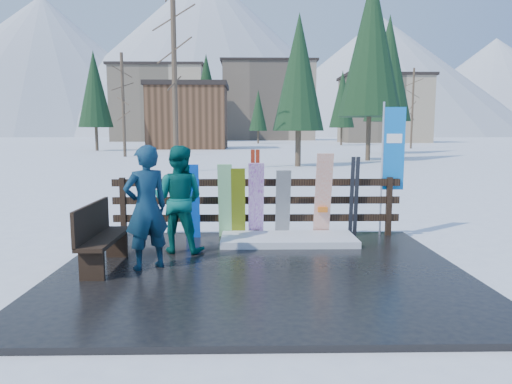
{
  "coord_description": "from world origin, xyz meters",
  "views": [
    {
      "loc": [
        -0.18,
        -6.59,
        2.08
      ],
      "look_at": [
        -0.04,
        1.0,
        1.1
      ],
      "focal_mm": 32.0,
      "sensor_mm": 36.0,
      "label": 1
    }
  ],
  "objects_px": {
    "bench": "(100,234)",
    "rental_flag": "(391,154)",
    "snowboard_3": "(256,201)",
    "snowboard_4": "(283,204)",
    "snowboard_1": "(225,201)",
    "person_back": "(179,199)",
    "snowboard_0": "(192,202)",
    "snowboard_5": "(323,196)",
    "snowboard_2": "(238,203)",
    "person_front": "(146,208)"
  },
  "relations": [
    {
      "from": "bench",
      "to": "rental_flag",
      "type": "height_order",
      "value": "rental_flag"
    },
    {
      "from": "snowboard_3",
      "to": "snowboard_4",
      "type": "xyz_separation_m",
      "value": [
        0.51,
        0.0,
        -0.07
      ]
    },
    {
      "from": "snowboard_1",
      "to": "rental_flag",
      "type": "height_order",
      "value": "rental_flag"
    },
    {
      "from": "snowboard_1",
      "to": "person_back",
      "type": "xyz_separation_m",
      "value": [
        -0.74,
        -0.97,
        0.18
      ]
    },
    {
      "from": "snowboard_4",
      "to": "rental_flag",
      "type": "height_order",
      "value": "rental_flag"
    },
    {
      "from": "snowboard_0",
      "to": "person_back",
      "type": "height_order",
      "value": "person_back"
    },
    {
      "from": "bench",
      "to": "snowboard_5",
      "type": "distance_m",
      "value": 4.12
    },
    {
      "from": "snowboard_5",
      "to": "snowboard_2",
      "type": "bearing_deg",
      "value": 180.0
    },
    {
      "from": "snowboard_5",
      "to": "snowboard_3",
      "type": "bearing_deg",
      "value": 180.0
    },
    {
      "from": "bench",
      "to": "person_front",
      "type": "relative_size",
      "value": 0.82
    },
    {
      "from": "person_front",
      "to": "person_back",
      "type": "height_order",
      "value": "person_front"
    },
    {
      "from": "bench",
      "to": "snowboard_0",
      "type": "relative_size",
      "value": 1.05
    },
    {
      "from": "snowboard_3",
      "to": "rental_flag",
      "type": "bearing_deg",
      "value": 5.85
    },
    {
      "from": "snowboard_1",
      "to": "rental_flag",
      "type": "bearing_deg",
      "value": 4.79
    },
    {
      "from": "bench",
      "to": "snowboard_3",
      "type": "distance_m",
      "value": 3.04
    },
    {
      "from": "bench",
      "to": "snowboard_0",
      "type": "xyz_separation_m",
      "value": [
        1.15,
        1.9,
        0.2
      ]
    },
    {
      "from": "snowboard_0",
      "to": "snowboard_5",
      "type": "distance_m",
      "value": 2.49
    },
    {
      "from": "snowboard_0",
      "to": "snowboard_5",
      "type": "xyz_separation_m",
      "value": [
        2.49,
        -0.0,
        0.1
      ]
    },
    {
      "from": "rental_flag",
      "to": "person_front",
      "type": "xyz_separation_m",
      "value": [
        -4.29,
        -2.2,
        -0.69
      ]
    },
    {
      "from": "snowboard_0",
      "to": "snowboard_3",
      "type": "xyz_separation_m",
      "value": [
        1.21,
        -0.0,
        0.02
      ]
    },
    {
      "from": "bench",
      "to": "snowboard_2",
      "type": "distance_m",
      "value": 2.78
    },
    {
      "from": "snowboard_4",
      "to": "person_front",
      "type": "relative_size",
      "value": 0.74
    },
    {
      "from": "snowboard_5",
      "to": "person_front",
      "type": "relative_size",
      "value": 0.91
    },
    {
      "from": "bench",
      "to": "person_back",
      "type": "xyz_separation_m",
      "value": [
        1.04,
        0.93,
        0.38
      ]
    },
    {
      "from": "snowboard_1",
      "to": "snowboard_0",
      "type": "bearing_deg",
      "value": 180.0
    },
    {
      "from": "snowboard_2",
      "to": "snowboard_5",
      "type": "distance_m",
      "value": 1.62
    },
    {
      "from": "snowboard_0",
      "to": "person_back",
      "type": "bearing_deg",
      "value": -96.51
    },
    {
      "from": "snowboard_5",
      "to": "rental_flag",
      "type": "relative_size",
      "value": 0.64
    },
    {
      "from": "rental_flag",
      "to": "person_back",
      "type": "xyz_separation_m",
      "value": [
        -3.96,
        -1.24,
        -0.71
      ]
    },
    {
      "from": "snowboard_1",
      "to": "snowboard_4",
      "type": "distance_m",
      "value": 1.1
    },
    {
      "from": "snowboard_3",
      "to": "snowboard_5",
      "type": "height_order",
      "value": "snowboard_5"
    },
    {
      "from": "bench",
      "to": "snowboard_2",
      "type": "relative_size",
      "value": 1.08
    },
    {
      "from": "rental_flag",
      "to": "snowboard_1",
      "type": "bearing_deg",
      "value": -175.21
    },
    {
      "from": "snowboard_5",
      "to": "person_front",
      "type": "distance_m",
      "value": 3.51
    },
    {
      "from": "bench",
      "to": "person_front",
      "type": "distance_m",
      "value": 0.82
    },
    {
      "from": "snowboard_4",
      "to": "rental_flag",
      "type": "relative_size",
      "value": 0.52
    },
    {
      "from": "snowboard_2",
      "to": "bench",
      "type": "bearing_deg",
      "value": -136.83
    },
    {
      "from": "rental_flag",
      "to": "snowboard_0",
      "type": "bearing_deg",
      "value": -175.99
    },
    {
      "from": "person_back",
      "to": "bench",
      "type": "bearing_deg",
      "value": 52.6
    },
    {
      "from": "person_front",
      "to": "snowboard_1",
      "type": "bearing_deg",
      "value": -153.11
    },
    {
      "from": "snowboard_5",
      "to": "bench",
      "type": "bearing_deg",
      "value": -152.45
    },
    {
      "from": "snowboard_1",
      "to": "snowboard_4",
      "type": "relative_size",
      "value": 1.09
    },
    {
      "from": "snowboard_2",
      "to": "person_back",
      "type": "bearing_deg",
      "value": -135.53
    },
    {
      "from": "bench",
      "to": "snowboard_5",
      "type": "height_order",
      "value": "snowboard_5"
    },
    {
      "from": "snowboard_4",
      "to": "person_front",
      "type": "xyz_separation_m",
      "value": [
        -2.17,
        -1.93,
        0.26
      ]
    },
    {
      "from": "snowboard_2",
      "to": "snowboard_3",
      "type": "bearing_deg",
      "value": 0.0
    },
    {
      "from": "bench",
      "to": "person_front",
      "type": "height_order",
      "value": "person_front"
    },
    {
      "from": "snowboard_3",
      "to": "person_front",
      "type": "height_order",
      "value": "person_front"
    },
    {
      "from": "person_front",
      "to": "person_back",
      "type": "distance_m",
      "value": 1.02
    },
    {
      "from": "bench",
      "to": "snowboard_5",
      "type": "xyz_separation_m",
      "value": [
        3.64,
        1.9,
        0.3
      ]
    }
  ]
}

